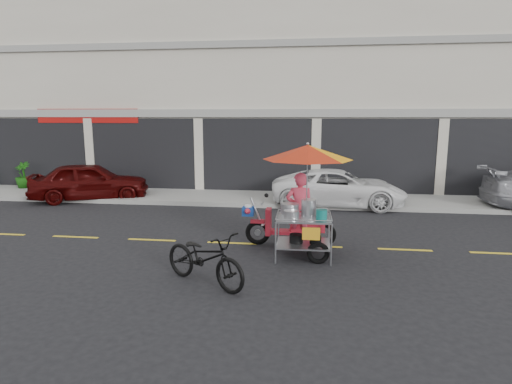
# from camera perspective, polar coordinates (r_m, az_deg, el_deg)

# --- Properties ---
(ground) EXTENTS (90.00, 90.00, 0.00)m
(ground) POSITION_cam_1_polar(r_m,az_deg,el_deg) (10.15, 8.04, -7.19)
(ground) COLOR black
(sidewalk) EXTENTS (45.00, 3.00, 0.15)m
(sidewalk) POSITION_cam_1_polar(r_m,az_deg,el_deg) (15.48, 7.88, -0.87)
(sidewalk) COLOR gray
(sidewalk) RESTS_ON ground
(shophouse_block) EXTENTS (36.00, 8.11, 10.40)m
(shophouse_block) POSITION_cam_1_polar(r_m,az_deg,el_deg) (20.54, 16.19, 13.19)
(shophouse_block) COLOR beige
(shophouse_block) RESTS_ON ground
(centerline) EXTENTS (42.00, 0.10, 0.01)m
(centerline) POSITION_cam_1_polar(r_m,az_deg,el_deg) (10.15, 8.04, -7.17)
(centerline) COLOR gold
(centerline) RESTS_ON ground
(maroon_sedan) EXTENTS (4.33, 2.98, 1.37)m
(maroon_sedan) POSITION_cam_1_polar(r_m,az_deg,el_deg) (16.45, -21.25, 1.34)
(maroon_sedan) COLOR #350404
(maroon_sedan) RESTS_ON ground
(white_pickup) EXTENTS (4.49, 2.19, 1.23)m
(white_pickup) POSITION_cam_1_polar(r_m,az_deg,el_deg) (14.62, 10.96, 0.54)
(white_pickup) COLOR white
(white_pickup) RESTS_ON ground
(plant_short) EXTENTS (0.63, 0.63, 1.05)m
(plant_short) POSITION_cam_1_polar(r_m,az_deg,el_deg) (19.47, -28.64, 2.02)
(plant_short) COLOR #14490D
(plant_short) RESTS_ON sidewalk
(near_bicycle) EXTENTS (1.96, 1.56, 1.00)m
(near_bicycle) POSITION_cam_1_polar(r_m,az_deg,el_deg) (7.80, -6.87, -8.71)
(near_bicycle) COLOR black
(near_bicycle) RESTS_ON ground
(food_vendor_rig) EXTENTS (2.46, 1.94, 2.47)m
(food_vendor_rig) POSITION_cam_1_polar(r_m,az_deg,el_deg) (9.33, 6.28, 1.09)
(food_vendor_rig) COLOR black
(food_vendor_rig) RESTS_ON ground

